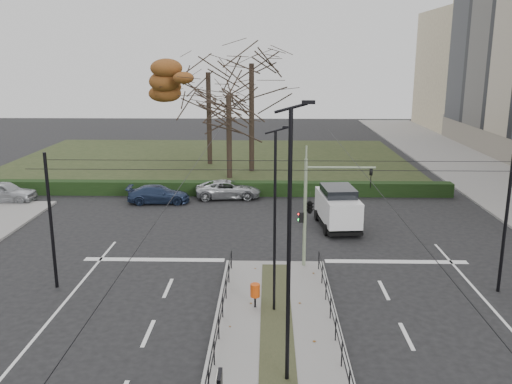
# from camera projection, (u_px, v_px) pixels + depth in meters

# --- Properties ---
(ground) EXTENTS (140.00, 140.00, 0.00)m
(ground) POSITION_uv_depth(u_px,v_px,m) (276.00, 310.00, 21.63)
(ground) COLOR black
(ground) RESTS_ON ground
(median_island) EXTENTS (4.40, 15.00, 0.14)m
(median_island) POSITION_uv_depth(u_px,v_px,m) (277.00, 340.00, 19.18)
(median_island) COLOR slate
(median_island) RESTS_ON ground
(sidewalk_east) EXTENTS (8.00, 90.00, 0.14)m
(sidewalk_east) POSITION_uv_depth(u_px,v_px,m) (501.00, 185.00, 42.55)
(sidewalk_east) COLOR slate
(sidewalk_east) RESTS_ON ground
(park) EXTENTS (38.00, 26.00, 0.10)m
(park) POSITION_uv_depth(u_px,v_px,m) (210.00, 160.00, 52.80)
(park) COLOR #252F17
(park) RESTS_ON ground
(hedge) EXTENTS (38.00, 1.00, 1.00)m
(hedge) POSITION_uv_depth(u_px,v_px,m) (191.00, 188.00, 39.69)
(hedge) COLOR black
(hedge) RESTS_ON ground
(median_railing) EXTENTS (4.14, 13.24, 0.92)m
(median_railing) POSITION_uv_depth(u_px,v_px,m) (277.00, 318.00, 18.87)
(median_railing) COLOR black
(median_railing) RESTS_ON median_island
(catenary) EXTENTS (20.00, 34.00, 6.00)m
(catenary) POSITION_uv_depth(u_px,v_px,m) (276.00, 216.00, 22.37)
(catenary) COLOR black
(catenary) RESTS_ON ground
(traffic_light) EXTENTS (3.52, 2.01, 5.17)m
(traffic_light) POSITION_uv_depth(u_px,v_px,m) (312.00, 205.00, 25.19)
(traffic_light) COLOR gray
(traffic_light) RESTS_ON median_island
(litter_bin) EXTENTS (0.38, 0.38, 0.98)m
(litter_bin) POSITION_uv_depth(u_px,v_px,m) (255.00, 291.00, 21.39)
(litter_bin) COLOR black
(litter_bin) RESTS_ON median_island
(streetlamp_median_near) EXTENTS (0.71, 0.15, 8.53)m
(streetlamp_median_near) POSITION_uv_depth(u_px,v_px,m) (290.00, 246.00, 15.68)
(streetlamp_median_near) COLOR black
(streetlamp_median_near) RESTS_ON median_island
(streetlamp_median_far) EXTENTS (0.61, 0.12, 7.26)m
(streetlamp_median_far) POSITION_uv_depth(u_px,v_px,m) (275.00, 220.00, 20.45)
(streetlamp_median_far) COLOR black
(streetlamp_median_far) RESTS_ON median_island
(parked_car_first) EXTENTS (4.42, 1.80, 1.50)m
(parked_car_first) POSITION_uv_depth(u_px,v_px,m) (4.00, 192.00, 37.52)
(parked_car_first) COLOR #9FA2A6
(parked_car_first) RESTS_ON ground
(parked_car_third) EXTENTS (4.34, 1.99, 1.23)m
(parked_car_third) POSITION_uv_depth(u_px,v_px,m) (159.00, 194.00, 37.43)
(parked_car_third) COLOR #212E4D
(parked_car_third) RESTS_ON ground
(parked_car_fourth) EXTENTS (4.80, 2.54, 1.28)m
(parked_car_fourth) POSITION_uv_depth(u_px,v_px,m) (228.00, 189.00, 38.72)
(parked_car_fourth) COLOR #9FA2A6
(parked_car_fourth) RESTS_ON ground
(white_van) EXTENTS (2.46, 4.79, 2.46)m
(white_van) POSITION_uv_depth(u_px,v_px,m) (338.00, 206.00, 31.88)
(white_van) COLOR silver
(white_van) RESTS_ON ground
(rust_tree) EXTENTS (8.80, 8.80, 11.07)m
(rust_tree) POSITION_uv_depth(u_px,v_px,m) (208.00, 72.00, 48.96)
(rust_tree) COLOR black
(rust_tree) RESTS_ON park
(bare_tree_center) EXTENTS (7.76, 7.76, 12.27)m
(bare_tree_center) POSITION_uv_depth(u_px,v_px,m) (252.00, 71.00, 45.75)
(bare_tree_center) COLOR black
(bare_tree_center) RESTS_ON park
(bare_tree_near) EXTENTS (6.83, 6.83, 9.02)m
(bare_tree_near) POSITION_uv_depth(u_px,v_px,m) (229.00, 101.00, 43.53)
(bare_tree_near) COLOR black
(bare_tree_near) RESTS_ON park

